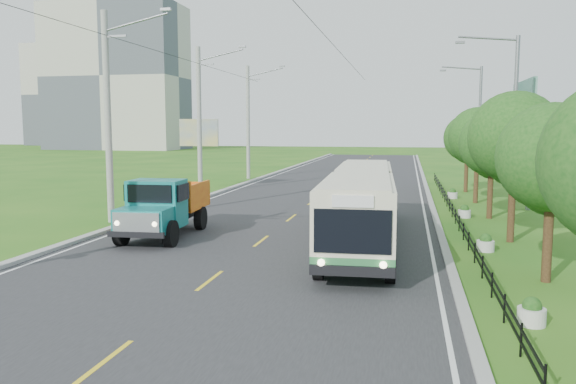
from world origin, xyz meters
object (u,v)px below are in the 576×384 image
(pole_mid, at_px, (200,120))
(tree_second, at_px, (553,163))
(streetlight_mid, at_px, (511,121))
(billboard_left, at_px, (199,137))
(bus, at_px, (362,200))
(dump_truck, at_px, (165,204))
(planter_front, at_px, (532,313))
(tree_fifth, at_px, (478,139))
(billboard_right, at_px, (523,114))
(pole_far, at_px, (248,122))
(streetlight_far, at_px, (477,123))
(tree_third, at_px, (515,142))
(tree_back, at_px, (468,141))
(planter_mid, at_px, (464,212))
(pole_near, at_px, (108,116))
(planter_near, at_px, (485,244))
(tree_fourth, at_px, (493,147))
(planter_far, at_px, (452,194))

(pole_mid, relative_size, tree_second, 1.89)
(pole_mid, relative_size, streetlight_mid, 1.10)
(billboard_left, relative_size, bus, 0.35)
(dump_truck, bearing_deg, planter_front, -36.10)
(pole_mid, bearing_deg, tree_fifth, -2.71)
(tree_second, xyz_separation_m, tree_fifth, (0.00, 18.00, 0.33))
(billboard_right, relative_size, dump_truck, 1.22)
(pole_far, xyz_separation_m, streetlight_far, (18.90, -5.00, -0.19))
(tree_third, distance_m, tree_back, 18.00)
(planter_mid, distance_m, billboard_left, 20.99)
(tree_fifth, relative_size, streetlight_mid, 0.64)
(pole_near, bearing_deg, pole_far, 90.00)
(pole_near, bearing_deg, billboard_left, 94.72)
(pole_far, relative_size, tree_third, 1.67)
(pole_mid, relative_size, billboard_right, 1.37)
(pole_mid, bearing_deg, billboard_left, 112.42)
(bus, distance_m, dump_truck, 8.20)
(planter_near, bearing_deg, tree_fifth, 84.92)
(tree_back, bearing_deg, pole_far, 159.26)
(planter_near, distance_m, planter_mid, 8.00)
(pole_far, relative_size, planter_near, 14.93)
(tree_fourth, xyz_separation_m, dump_truck, (-14.08, -7.96, -2.19))
(planter_far, distance_m, billboard_right, 6.58)
(bus, bearing_deg, planter_far, 70.34)
(pole_mid, relative_size, tree_fifth, 1.72)
(tree_back, height_order, streetlight_mid, streetlight_mid)
(pole_mid, height_order, planter_mid, pole_mid)
(planter_far, relative_size, bus, 0.05)
(tree_back, distance_m, planter_near, 20.46)
(planter_mid, xyz_separation_m, planter_far, (0.00, 8.00, 0.00))
(tree_third, height_order, planter_far, tree_third)
(tree_fifth, bearing_deg, pole_far, 144.64)
(tree_second, distance_m, tree_fifth, 18.00)
(tree_second, height_order, planter_far, tree_second)
(pole_far, relative_size, bus, 0.68)
(pole_near, bearing_deg, planter_far, 37.63)
(tree_third, height_order, tree_fifth, tree_third)
(billboard_right, bearing_deg, tree_back, 111.70)
(pole_near, bearing_deg, tree_fifth, 31.59)
(streetlight_far, distance_m, billboard_right, 8.18)
(planter_mid, bearing_deg, pole_mid, 157.46)
(tree_third, relative_size, planter_front, 8.96)
(pole_near, distance_m, planter_near, 17.79)
(tree_fifth, relative_size, billboard_left, 1.12)
(pole_near, relative_size, planter_far, 14.93)
(planter_near, distance_m, bus, 4.93)
(tree_back, bearing_deg, pole_mid, -164.16)
(pole_near, bearing_deg, tree_fourth, 15.84)
(tree_back, bearing_deg, tree_fourth, -90.00)
(planter_far, distance_m, dump_truck, 20.39)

